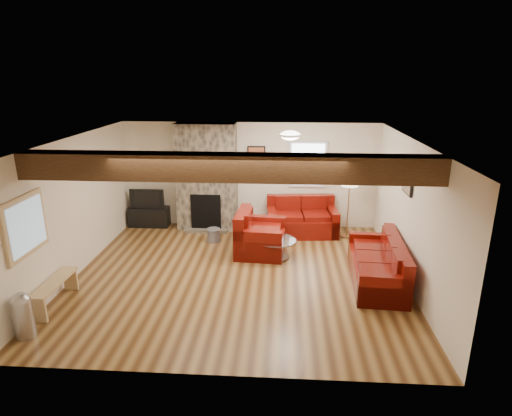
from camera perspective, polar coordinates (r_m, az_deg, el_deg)
The scene contains 18 objects.
room at distance 7.55m, azimuth -2.41°, elevation -0.43°, with size 8.00×8.00×8.00m.
oak_beam at distance 6.07m, azimuth -3.78°, elevation 5.45°, with size 6.00×0.36×0.38m, color black.
chimney_breast at distance 10.07m, azimuth -6.60°, elevation 3.91°, with size 1.40×0.67×2.50m.
back_window at distance 10.07m, azimuth 6.91°, elevation 5.83°, with size 0.90×0.08×1.10m, color silver, non-canonical shape.
hatch_window at distance 7.09m, azimuth -28.37°, elevation -2.11°, with size 0.08×1.00×0.90m, color tan, non-canonical shape.
ceiling_dome at distance 8.12m, azimuth 4.58°, elevation 9.45°, with size 0.40×0.40×0.18m, color beige, non-canonical shape.
artwork_back at distance 10.04m, azimuth 0.04°, elevation 6.80°, with size 0.42×0.06×0.52m, color black, non-canonical shape.
artwork_right at distance 7.96m, azimuth 19.52°, elevation 3.26°, with size 0.06×0.55×0.42m, color black, non-canonical shape.
sofa_three at distance 7.94m, azimuth 15.85°, elevation -6.85°, with size 2.00×0.84×0.77m, color #4D0905, non-canonical shape.
loveseat at distance 9.90m, azimuth 6.14°, elevation -1.13°, with size 1.59×0.91×0.84m, color #4D0905, non-canonical shape.
armchair_red at distance 8.81m, azimuth 0.63°, elevation -3.28°, with size 1.10×0.96×0.89m, color #4D0905, non-canonical shape.
coffee_table at distance 8.67m, azimuth 2.70°, elevation -5.44°, with size 0.79×0.79×0.41m.
tv_cabinet at distance 10.73m, azimuth -14.02°, elevation -1.12°, with size 0.95×0.38×0.47m, color black.
television at distance 10.59m, azimuth -14.21°, elevation 1.31°, with size 0.82×0.11×0.47m, color black.
floor_lamp at distance 9.65m, azimuth 12.40°, elevation 3.19°, with size 0.37×0.37×1.46m.
pine_bench at distance 7.70m, azimuth -25.16°, elevation -10.24°, with size 0.26×1.10×0.41m, color tan, non-canonical shape.
pedal_bin at distance 6.98m, azimuth -28.63°, elevation -12.40°, with size 0.28×0.28×0.69m, color #ADACB2, non-canonical shape.
coal_bucket at distance 9.55m, azimuth -5.69°, elevation -3.57°, with size 0.32×0.32×0.30m, color gray, non-canonical shape.
Camera 1 is at (0.78, -7.13, 3.59)m, focal length 30.00 mm.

